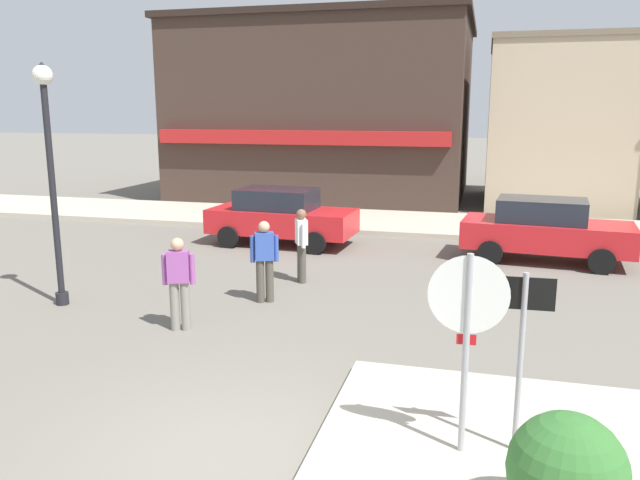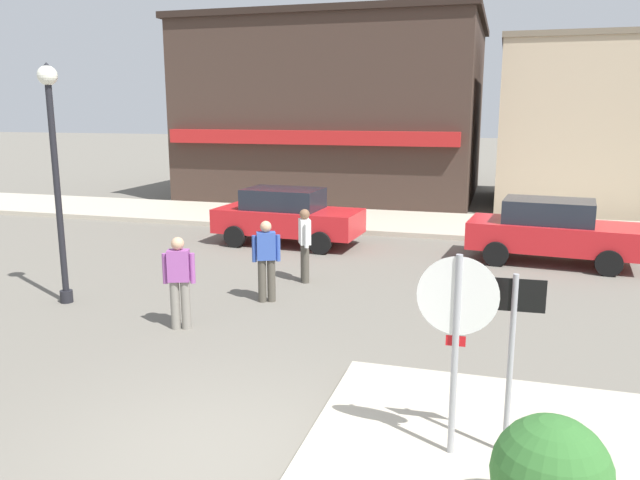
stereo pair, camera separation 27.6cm
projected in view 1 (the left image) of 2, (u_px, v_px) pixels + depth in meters
ground_plane at (227, 459)px, 6.74m from camera, size 160.00×160.00×0.00m
kerb_far at (402, 223)px, 20.33m from camera, size 80.00×4.00×0.15m
stop_sign at (467, 328)px, 6.36m from camera, size 0.82×0.08×2.30m
one_way_sign at (521, 345)px, 6.41m from camera, size 0.60×0.06×2.10m
lamp_post at (49, 151)px, 11.47m from camera, size 0.36×0.36×4.54m
parked_car_nearest at (281, 216)px, 17.27m from camera, size 4.09×2.05×1.56m
parked_car_second at (545, 229)px, 15.34m from camera, size 4.15×2.18×1.56m
pedestrian_crossing_near at (301, 243)px, 13.48m from camera, size 0.36×0.53×1.61m
pedestrian_crossing_far at (265, 259)px, 12.06m from camera, size 0.54×0.35×1.61m
pedestrian_kerb_side at (179, 281)px, 10.51m from camera, size 0.55×0.32×1.61m
building_corner_shop at (331, 110)px, 27.06m from camera, size 11.83×10.15×7.29m
building_storefront_left_near at (555, 124)px, 24.25m from camera, size 5.11×6.84×6.27m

